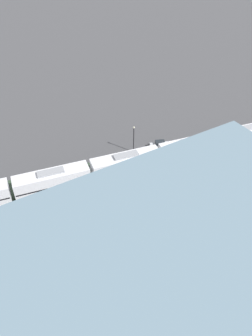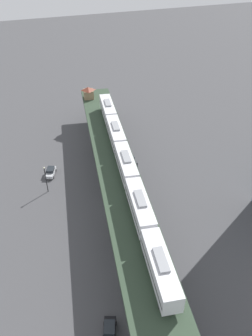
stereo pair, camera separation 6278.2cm
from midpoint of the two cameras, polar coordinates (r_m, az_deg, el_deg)
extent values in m
plane|color=#424244|center=(59.84, 25.84, -18.85)|extent=(400.00, 400.00, 0.00)
cube|color=#2C3D2C|center=(53.53, 28.37, -13.96)|extent=(24.60, 92.03, 0.80)
cube|color=#384C38|center=(72.87, 40.43, -8.74)|extent=(2.09, 2.09, 7.90)
cube|color=#384C38|center=(62.05, 32.75, -13.42)|extent=(2.09, 2.09, 7.90)
cube|color=#384C38|center=(53.30, 21.71, -19.41)|extent=(2.09, 2.09, 7.90)
cube|color=silver|center=(70.70, 44.89, -4.59)|extent=(4.89, 12.31, 3.10)
cube|color=black|center=(70.86, 44.78, -4.77)|extent=(4.88, 12.08, 0.24)
cube|color=gray|center=(69.84, 45.53, -3.55)|extent=(2.12, 4.38, 0.36)
cylinder|color=black|center=(68.14, 43.17, -7.54)|extent=(0.37, 0.87, 0.84)
cylinder|color=black|center=(68.68, 41.67, -6.29)|extent=(0.37, 0.87, 0.84)
cube|color=silver|center=(60.62, 39.20, -8.02)|extent=(4.89, 12.31, 3.10)
cube|color=black|center=(60.80, 39.08, -8.21)|extent=(4.88, 12.08, 0.24)
cube|color=gray|center=(59.61, 39.87, -6.85)|extent=(2.12, 4.38, 0.36)
cylinder|color=black|center=(64.82, 41.30, -8.76)|extent=(0.37, 0.87, 0.84)
cylinder|color=black|center=(65.39, 39.74, -7.43)|extent=(0.37, 0.87, 0.84)
cylinder|color=black|center=(58.53, 36.89, -11.56)|extent=(0.37, 0.87, 0.84)
cylinder|color=black|center=(59.15, 35.21, -10.04)|extent=(0.37, 0.87, 0.84)
cube|color=silver|center=(51.65, 31.22, -12.57)|extent=(4.89, 12.31, 3.10)
cube|color=black|center=(51.86, 31.11, -12.78)|extent=(4.88, 12.08, 0.24)
cube|color=gray|center=(50.46, 31.88, -11.32)|extent=(2.12, 4.38, 0.36)
cylinder|color=black|center=(55.58, 34.27, -13.16)|extent=(0.37, 0.87, 0.84)
cylinder|color=black|center=(56.24, 32.55, -11.53)|extent=(0.37, 0.87, 0.84)
cylinder|color=black|center=(50.24, 28.04, -16.80)|extent=(0.37, 0.87, 0.84)
cylinder|color=black|center=(50.97, 26.24, -14.90)|extent=(0.37, 0.87, 0.84)
cube|color=silver|center=(44.48, 19.84, -18.39)|extent=(4.89, 12.31, 3.10)
cube|color=black|center=(44.72, 19.75, -18.60)|extent=(4.88, 12.08, 0.24)
cube|color=gray|center=(43.09, 20.36, -17.13)|extent=(2.12, 4.38, 0.36)
cylinder|color=black|center=(47.90, 24.32, -18.81)|extent=(0.37, 0.87, 0.84)
cylinder|color=black|center=(48.66, 22.52, -16.76)|extent=(0.37, 0.87, 0.84)
cylinder|color=black|center=(44.05, 15.47, -23.13)|extent=(0.37, 0.87, 0.84)
cylinder|color=black|center=(44.88, 13.75, -20.74)|extent=(0.37, 0.87, 0.84)
cylinder|color=black|center=(42.62, 10.27, -25.33)|extent=(0.37, 0.87, 0.84)
cylinder|color=black|center=(43.48, 8.66, -22.76)|extent=(0.37, 0.87, 0.84)
cube|color=#B7BABF|center=(73.95, 27.55, -5.18)|extent=(3.36, 4.75, 0.80)
cube|color=#1E2328|center=(73.54, 27.83, -4.72)|extent=(2.36, 2.66, 0.76)
cylinder|color=black|center=(74.52, 28.69, -5.69)|extent=(0.48, 0.70, 0.66)
cylinder|color=black|center=(75.45, 28.05, -4.81)|extent=(0.48, 0.70, 0.66)
cylinder|color=black|center=(72.96, 26.85, -6.02)|extent=(0.48, 0.70, 0.66)
cylinder|color=black|center=(73.91, 26.22, -5.10)|extent=(0.48, 0.70, 0.66)
cube|color=#333338|center=(65.79, 38.14, -16.08)|extent=(2.24, 2.04, 2.30)
cube|color=#2D333D|center=(68.30, 39.51, -14.30)|extent=(2.40, 5.24, 2.70)
cylinder|color=black|center=(66.64, 37.01, -16.19)|extent=(0.37, 1.01, 1.00)
cylinder|color=black|center=(66.57, 38.47, -17.16)|extent=(0.37, 1.01, 1.00)
cylinder|color=black|center=(70.40, 38.85, -13.83)|extent=(0.37, 1.01, 1.00)
cylinder|color=black|center=(70.33, 40.29, -14.78)|extent=(0.37, 1.01, 1.00)
cylinder|color=black|center=(68.67, 24.05, -4.77)|extent=(0.20, 0.20, 6.50)
sphere|color=beige|center=(66.50, 24.82, -2.61)|extent=(0.44, 0.44, 0.44)
camera|label=1|loc=(31.39, 115.66, -22.56)|focal=35.00mm
camera|label=2|loc=(31.39, -64.34, 22.56)|focal=35.00mm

